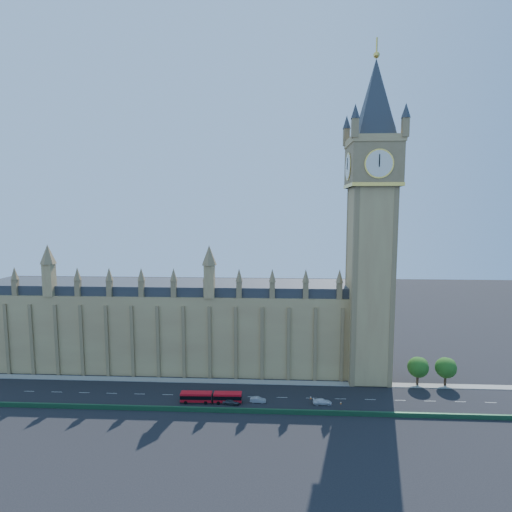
{
  "coord_description": "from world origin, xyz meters",
  "views": [
    {
      "loc": [
        10.31,
        -105.22,
        50.93
      ],
      "look_at": [
        4.26,
        10.0,
        38.14
      ],
      "focal_mm": 28.0,
      "sensor_mm": 36.0,
      "label": 1
    }
  ],
  "objects_px": {
    "red_bus": "(211,397)",
    "car_silver": "(258,400)",
    "car_grey": "(231,401)",
    "car_white": "(322,402)"
  },
  "relations": [
    {
      "from": "red_bus",
      "to": "car_grey",
      "type": "relative_size",
      "value": 3.67
    },
    {
      "from": "car_silver",
      "to": "car_grey",
      "type": "bearing_deg",
      "value": 104.74
    },
    {
      "from": "red_bus",
      "to": "car_grey",
      "type": "height_order",
      "value": "red_bus"
    },
    {
      "from": "red_bus",
      "to": "car_silver",
      "type": "relative_size",
      "value": 3.86
    },
    {
      "from": "red_bus",
      "to": "car_silver",
      "type": "xyz_separation_m",
      "value": [
        12.56,
        0.76,
        -0.77
      ]
    },
    {
      "from": "car_silver",
      "to": "car_white",
      "type": "height_order",
      "value": "car_white"
    },
    {
      "from": "car_grey",
      "to": "car_white",
      "type": "relative_size",
      "value": 0.92
    },
    {
      "from": "red_bus",
      "to": "car_grey",
      "type": "xyz_separation_m",
      "value": [
        5.45,
        -0.71,
        -0.7
      ]
    },
    {
      "from": "car_silver",
      "to": "car_white",
      "type": "xyz_separation_m",
      "value": [
        17.13,
        -0.21,
        0.01
      ]
    },
    {
      "from": "car_grey",
      "to": "car_white",
      "type": "distance_m",
      "value": 24.27
    }
  ]
}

